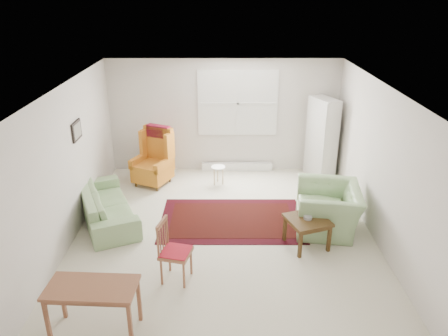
{
  "coord_description": "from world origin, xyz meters",
  "views": [
    {
      "loc": [
        -0.01,
        -6.5,
        3.91
      ],
      "look_at": [
        0.0,
        0.3,
        1.05
      ],
      "focal_mm": 35.0,
      "sensor_mm": 36.0,
      "label": 1
    }
  ],
  "objects_px": {
    "wingback_chair": "(152,157)",
    "cabinet": "(322,138)",
    "sofa": "(106,199)",
    "armchair": "(328,204)",
    "desk_chair": "(176,251)",
    "stool": "(218,175)",
    "desk": "(95,309)",
    "coffee_table": "(307,232)"
  },
  "relations": [
    {
      "from": "desk",
      "to": "cabinet",
      "type": "bearing_deg",
      "value": 52.16
    },
    {
      "from": "wingback_chair",
      "to": "coffee_table",
      "type": "distance_m",
      "value": 3.72
    },
    {
      "from": "wingback_chair",
      "to": "desk",
      "type": "distance_m",
      "value": 4.29
    },
    {
      "from": "wingback_chair",
      "to": "desk_chair",
      "type": "bearing_deg",
      "value": -51.11
    },
    {
      "from": "desk",
      "to": "stool",
      "type": "bearing_deg",
      "value": 71.54
    },
    {
      "from": "desk_chair",
      "to": "desk",
      "type": "bearing_deg",
      "value": 153.2
    },
    {
      "from": "desk",
      "to": "armchair",
      "type": "bearing_deg",
      "value": 36.32
    },
    {
      "from": "cabinet",
      "to": "desk_chair",
      "type": "bearing_deg",
      "value": -150.59
    },
    {
      "from": "stool",
      "to": "armchair",
      "type": "bearing_deg",
      "value": -44.14
    },
    {
      "from": "sofa",
      "to": "armchair",
      "type": "bearing_deg",
      "value": -118.6
    },
    {
      "from": "sofa",
      "to": "armchair",
      "type": "xyz_separation_m",
      "value": [
        3.88,
        -0.32,
        0.05
      ]
    },
    {
      "from": "wingback_chair",
      "to": "desk_chair",
      "type": "distance_m",
      "value": 3.36
    },
    {
      "from": "stool",
      "to": "cabinet",
      "type": "bearing_deg",
      "value": 10.46
    },
    {
      "from": "armchair",
      "to": "desk",
      "type": "bearing_deg",
      "value": -45.72
    },
    {
      "from": "desk",
      "to": "sofa",
      "type": "bearing_deg",
      "value": 101.19
    },
    {
      "from": "cabinet",
      "to": "desk_chair",
      "type": "relative_size",
      "value": 1.88
    },
    {
      "from": "coffee_table",
      "to": "desk",
      "type": "height_order",
      "value": "desk"
    },
    {
      "from": "coffee_table",
      "to": "desk",
      "type": "distance_m",
      "value": 3.44
    },
    {
      "from": "coffee_table",
      "to": "desk",
      "type": "bearing_deg",
      "value": -146.68
    },
    {
      "from": "armchair",
      "to": "wingback_chair",
      "type": "distance_m",
      "value": 3.76
    },
    {
      "from": "stool",
      "to": "cabinet",
      "type": "height_order",
      "value": "cabinet"
    },
    {
      "from": "coffee_table",
      "to": "stool",
      "type": "height_order",
      "value": "coffee_table"
    },
    {
      "from": "armchair",
      "to": "stool",
      "type": "bearing_deg",
      "value": -126.18
    },
    {
      "from": "cabinet",
      "to": "desk",
      "type": "relative_size",
      "value": 1.65
    },
    {
      "from": "sofa",
      "to": "stool",
      "type": "relative_size",
      "value": 5.12
    },
    {
      "from": "wingback_chair",
      "to": "cabinet",
      "type": "bearing_deg",
      "value": 31.29
    },
    {
      "from": "wingback_chair",
      "to": "cabinet",
      "type": "relative_size",
      "value": 0.69
    },
    {
      "from": "sofa",
      "to": "desk_chair",
      "type": "xyz_separation_m",
      "value": [
        1.42,
        -1.75,
        0.06
      ]
    },
    {
      "from": "armchair",
      "to": "coffee_table",
      "type": "distance_m",
      "value": 0.75
    },
    {
      "from": "wingback_chair",
      "to": "desk_chair",
      "type": "height_order",
      "value": "wingback_chair"
    },
    {
      "from": "coffee_table",
      "to": "stool",
      "type": "xyz_separation_m",
      "value": [
        -1.44,
        2.4,
        -0.05
      ]
    },
    {
      "from": "stool",
      "to": "desk",
      "type": "height_order",
      "value": "desk"
    },
    {
      "from": "wingback_chair",
      "to": "coffee_table",
      "type": "height_order",
      "value": "wingback_chair"
    },
    {
      "from": "sofa",
      "to": "desk",
      "type": "relative_size",
      "value": 1.92
    },
    {
      "from": "coffee_table",
      "to": "cabinet",
      "type": "relative_size",
      "value": 0.35
    },
    {
      "from": "armchair",
      "to": "wingback_chair",
      "type": "xyz_separation_m",
      "value": [
        -3.28,
        1.83,
        0.15
      ]
    },
    {
      "from": "wingback_chair",
      "to": "desk_chair",
      "type": "relative_size",
      "value": 1.3
    },
    {
      "from": "coffee_table",
      "to": "desk_chair",
      "type": "bearing_deg",
      "value": -156.65
    },
    {
      "from": "coffee_table",
      "to": "cabinet",
      "type": "distance_m",
      "value": 2.98
    },
    {
      "from": "stool",
      "to": "desk_chair",
      "type": "distance_m",
      "value": 3.32
    },
    {
      "from": "stool",
      "to": "wingback_chair",
      "type": "bearing_deg",
      "value": -179.64
    },
    {
      "from": "desk_chair",
      "to": "sofa",
      "type": "bearing_deg",
      "value": 52.74
    }
  ]
}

